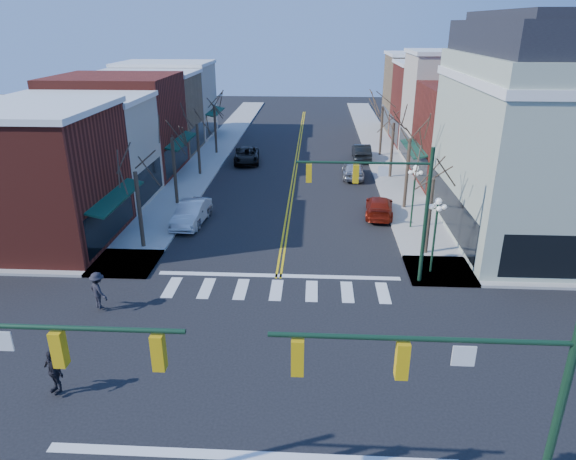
# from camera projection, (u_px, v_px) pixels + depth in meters

# --- Properties ---
(ground) EXTENTS (160.00, 160.00, 0.00)m
(ground) POSITION_uv_depth(u_px,v_px,m) (265.00, 365.00, 20.38)
(ground) COLOR black
(ground) RESTS_ON ground
(sidewalk_left) EXTENTS (3.50, 70.00, 0.15)m
(sidewalk_left) POSITION_uv_depth(u_px,v_px,m) (176.00, 199.00, 39.30)
(sidewalk_left) COLOR #9E9B93
(sidewalk_left) RESTS_ON ground
(sidewalk_right) EXTENTS (3.50, 70.00, 0.15)m
(sidewalk_right) POSITION_uv_depth(u_px,v_px,m) (407.00, 203.00, 38.42)
(sidewalk_right) COLOR #9E9B93
(sidewalk_right) RESTS_ON ground
(bldg_left_brick_a) EXTENTS (10.00, 8.50, 8.00)m
(bldg_left_brick_a) POSITION_uv_depth(u_px,v_px,m) (24.00, 179.00, 30.53)
(bldg_left_brick_a) COLOR maroon
(bldg_left_brick_a) RESTS_ON ground
(bldg_left_stucco_a) EXTENTS (10.00, 7.00, 7.50)m
(bldg_left_stucco_a) POSITION_uv_depth(u_px,v_px,m) (80.00, 153.00, 37.80)
(bldg_left_stucco_a) COLOR #B8AC97
(bldg_left_stucco_a) RESTS_ON ground
(bldg_left_brick_b) EXTENTS (10.00, 9.00, 8.50)m
(bldg_left_brick_b) POSITION_uv_depth(u_px,v_px,m) (118.00, 126.00, 45.01)
(bldg_left_brick_b) COLOR maroon
(bldg_left_brick_b) RESTS_ON ground
(bldg_left_tan) EXTENTS (10.00, 7.50, 7.80)m
(bldg_left_tan) POSITION_uv_depth(u_px,v_px,m) (148.00, 114.00, 52.78)
(bldg_left_tan) COLOR #8C704D
(bldg_left_tan) RESTS_ON ground
(bldg_left_stucco_b) EXTENTS (10.00, 8.00, 8.20)m
(bldg_left_stucco_b) POSITION_uv_depth(u_px,v_px,m) (168.00, 101.00, 59.87)
(bldg_left_stucco_b) COLOR #B8AC97
(bldg_left_stucco_b) RESTS_ON ground
(bldg_right_brick_a) EXTENTS (10.00, 8.50, 8.00)m
(bldg_right_brick_a) POSITION_uv_depth(u_px,v_px,m) (483.00, 136.00, 41.92)
(bldg_right_brick_a) COLOR maroon
(bldg_right_brick_a) RESTS_ON ground
(bldg_right_stucco) EXTENTS (10.00, 7.00, 10.00)m
(bldg_right_stucco) POSITION_uv_depth(u_px,v_px,m) (460.00, 109.00, 48.72)
(bldg_right_stucco) COLOR #B8AC97
(bldg_right_stucco) RESTS_ON ground
(bldg_right_brick_b) EXTENTS (10.00, 8.00, 8.50)m
(bldg_right_brick_b) POSITION_uv_depth(u_px,v_px,m) (442.00, 105.00, 55.94)
(bldg_right_brick_b) COLOR maroon
(bldg_right_brick_b) RESTS_ON ground
(bldg_right_tan) EXTENTS (10.00, 8.00, 9.00)m
(bldg_right_tan) POSITION_uv_depth(u_px,v_px,m) (427.00, 94.00, 63.25)
(bldg_right_tan) COLOR #8C704D
(bldg_right_tan) RESTS_ON ground
(victorian_corner) EXTENTS (12.25, 14.25, 13.30)m
(victorian_corner) POSITION_uv_depth(u_px,v_px,m) (563.00, 131.00, 30.46)
(victorian_corner) COLOR #A0AC95
(victorian_corner) RESTS_ON ground
(traffic_mast_near_right) EXTENTS (6.60, 0.28, 7.20)m
(traffic_mast_near_right) POSITION_uv_depth(u_px,v_px,m) (475.00, 405.00, 11.48)
(traffic_mast_near_right) COLOR #14331E
(traffic_mast_near_right) RESTS_ON ground
(traffic_mast_far_right) EXTENTS (6.60, 0.28, 7.20)m
(traffic_mast_far_right) POSITION_uv_depth(u_px,v_px,m) (390.00, 197.00, 25.18)
(traffic_mast_far_right) COLOR #14331E
(traffic_mast_far_right) RESTS_ON ground
(lamppost_corner) EXTENTS (0.36, 0.36, 4.33)m
(lamppost_corner) POSITION_uv_depth(u_px,v_px,m) (436.00, 223.00, 26.72)
(lamppost_corner) COLOR #14331E
(lamppost_corner) RESTS_ON ground
(lamppost_midblock) EXTENTS (0.36, 0.36, 4.33)m
(lamppost_midblock) POSITION_uv_depth(u_px,v_px,m) (414.00, 186.00, 32.73)
(lamppost_midblock) COLOR #14331E
(lamppost_midblock) RESTS_ON ground
(tree_left_a) EXTENTS (0.24, 0.24, 4.76)m
(tree_left_a) POSITION_uv_depth(u_px,v_px,m) (140.00, 211.00, 30.09)
(tree_left_a) COLOR #382B21
(tree_left_a) RESTS_ON ground
(tree_left_b) EXTENTS (0.24, 0.24, 5.04)m
(tree_left_b) POSITION_uv_depth(u_px,v_px,m) (175.00, 172.00, 37.44)
(tree_left_b) COLOR #382B21
(tree_left_b) RESTS_ON ground
(tree_left_c) EXTENTS (0.24, 0.24, 4.55)m
(tree_left_c) POSITION_uv_depth(u_px,v_px,m) (199.00, 150.00, 44.93)
(tree_left_c) COLOR #382B21
(tree_left_c) RESTS_ON ground
(tree_left_d) EXTENTS (0.24, 0.24, 4.90)m
(tree_left_d) POSITION_uv_depth(u_px,v_px,m) (215.00, 130.00, 52.27)
(tree_left_d) COLOR #382B21
(tree_left_d) RESTS_ON ground
(tree_right_a) EXTENTS (0.24, 0.24, 4.62)m
(tree_right_a) POSITION_uv_depth(u_px,v_px,m) (429.00, 218.00, 29.26)
(tree_right_a) COLOR #382B21
(tree_right_a) RESTS_ON ground
(tree_right_b) EXTENTS (0.24, 0.24, 5.18)m
(tree_right_b) POSITION_uv_depth(u_px,v_px,m) (407.00, 174.00, 36.56)
(tree_right_b) COLOR #382B21
(tree_right_b) RESTS_ON ground
(tree_right_c) EXTENTS (0.24, 0.24, 4.83)m
(tree_right_c) POSITION_uv_depth(u_px,v_px,m) (392.00, 151.00, 44.03)
(tree_right_c) COLOR #382B21
(tree_right_c) RESTS_ON ground
(tree_right_d) EXTENTS (0.24, 0.24, 4.97)m
(tree_right_d) POSITION_uv_depth(u_px,v_px,m) (381.00, 132.00, 51.41)
(tree_right_d) COLOR #382B21
(tree_right_d) RESTS_ON ground
(car_left_near) EXTENTS (2.14, 4.61, 1.53)m
(car_left_near) POSITION_uv_depth(u_px,v_px,m) (193.00, 211.00, 34.76)
(car_left_near) COLOR #A5A5A9
(car_left_near) RESTS_ON ground
(car_left_mid) EXTENTS (1.96, 4.79, 1.54)m
(car_left_mid) POSITION_uv_depth(u_px,v_px,m) (191.00, 213.00, 34.40)
(car_left_mid) COLOR silver
(car_left_mid) RESTS_ON ground
(car_left_far) EXTENTS (2.84, 5.30, 1.41)m
(car_left_far) POSITION_uv_depth(u_px,v_px,m) (247.00, 155.00, 49.61)
(car_left_far) COLOR black
(car_left_far) RESTS_ON ground
(car_right_near) EXTENTS (2.35, 4.77, 1.33)m
(car_right_near) POSITION_uv_depth(u_px,v_px,m) (379.00, 206.00, 35.98)
(car_right_near) COLOR maroon
(car_right_near) RESTS_ON ground
(car_right_mid) EXTENTS (1.91, 4.58, 1.55)m
(car_right_mid) POSITION_uv_depth(u_px,v_px,m) (353.00, 169.00, 44.79)
(car_right_mid) COLOR #A9AAAE
(car_right_mid) RESTS_ON ground
(car_right_far) EXTENTS (1.67, 4.71, 1.55)m
(car_right_far) POSITION_uv_depth(u_px,v_px,m) (361.00, 152.00, 50.75)
(car_right_far) COLOR black
(car_right_far) RESTS_ON ground
(pedestrian_dark_a) EXTENTS (1.10, 0.89, 1.76)m
(pedestrian_dark_a) POSITION_uv_depth(u_px,v_px,m) (53.00, 371.00, 18.41)
(pedestrian_dark_a) COLOR black
(pedestrian_dark_a) RESTS_ON sidewalk_left
(pedestrian_dark_b) EXTENTS (1.34, 1.26, 1.82)m
(pedestrian_dark_b) POSITION_uv_depth(u_px,v_px,m) (98.00, 290.00, 23.90)
(pedestrian_dark_b) COLOR black
(pedestrian_dark_b) RESTS_ON sidewalk_left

